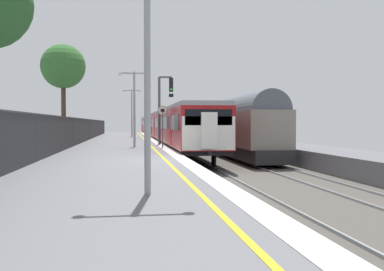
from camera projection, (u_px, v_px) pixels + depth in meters
name	position (u px, v px, depth m)	size (l,w,h in m)	color
ground	(237.00, 174.00, 18.05)	(17.40, 110.00, 1.21)	slate
commuter_train_at_platform	(160.00, 125.00, 53.01)	(2.83, 64.60, 3.81)	maroon
freight_train_adjacent_track	(193.00, 124.00, 53.05)	(2.60, 60.10, 4.40)	#232326
signal_gantry	(163.00, 102.00, 30.75)	(1.10, 0.24, 4.88)	#47474C
speed_limit_sign	(163.00, 121.00, 26.64)	(0.59, 0.08, 2.62)	#59595B
platform_lamp_near	(147.00, 43.00, 9.09)	(2.00, 0.20, 5.41)	#93999E
platform_lamp_mid	(134.00, 102.00, 27.73)	(2.00, 0.20, 4.85)	#93999E
platform_lamp_far	(132.00, 109.00, 46.37)	(2.00, 0.20, 5.16)	#93999E
platform_back_fence	(36.00, 137.00, 16.81)	(0.07, 99.00, 1.92)	#282B2D
background_tree_left	(62.00, 68.00, 36.10)	(3.73, 3.73, 8.20)	#473323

